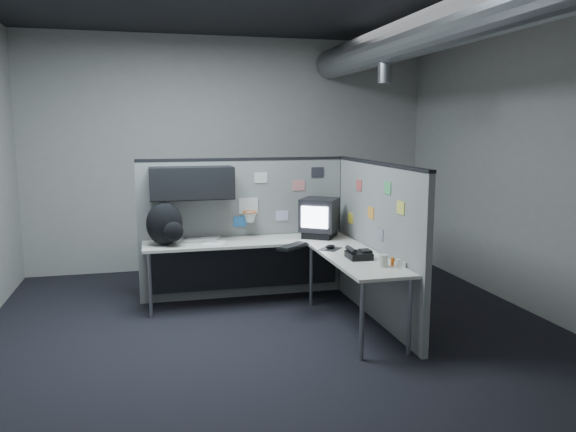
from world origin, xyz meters
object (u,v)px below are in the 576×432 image
object	(u,v)px
keyboard	(293,246)
backpack	(165,225)
desk	(276,255)
monitor	(320,217)
phone	(358,254)

from	to	relation	value
keyboard	backpack	bearing A→B (deg)	162.51
desk	keyboard	distance (m)	0.29
desk	monitor	bearing A→B (deg)	26.36
monitor	keyboard	size ratio (longest dim) A/B	1.36
monitor	phone	xyz separation A→B (m)	(0.05, -1.11, -0.19)
desk	backpack	xyz separation A→B (m)	(-1.15, 0.23, 0.34)
desk	backpack	distance (m)	1.22
desk	backpack	size ratio (longest dim) A/B	4.98
backpack	monitor	bearing A→B (deg)	-11.92
monitor	phone	distance (m)	1.13
monitor	backpack	distance (m)	1.72
monitor	keyboard	xyz separation A→B (m)	(-0.44, -0.50, -0.21)
keyboard	phone	world-z (taller)	phone
phone	backpack	bearing A→B (deg)	160.05
monitor	phone	world-z (taller)	monitor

